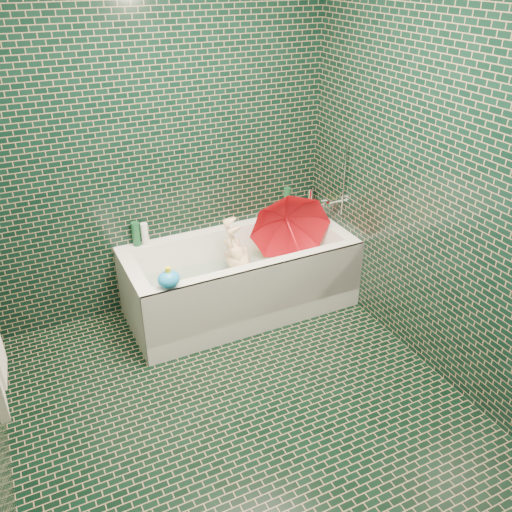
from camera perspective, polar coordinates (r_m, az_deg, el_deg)
name	(u,v)px	position (r m, az deg, el deg)	size (l,w,h in m)	color
floor	(243,412)	(3.42, -1.33, -16.07)	(2.80, 2.80, 0.00)	black
wall_back	(157,147)	(3.91, -10.38, 11.20)	(2.80, 2.80, 0.00)	black
wall_front	(441,417)	(1.73, 18.87, -15.78)	(2.80, 2.80, 0.00)	black
wall_right	(442,184)	(3.38, 19.00, 7.19)	(2.80, 2.80, 0.00)	black
bathtub	(241,285)	(4.15, -1.57, -3.07)	(1.70, 0.75, 0.55)	white
bath_mat	(240,290)	(4.19, -1.66, -3.60)	(1.35, 0.47, 0.01)	green
water	(240,274)	(4.12, -1.69, -1.92)	(1.48, 0.53, 0.00)	silver
faucet	(335,198)	(4.26, 8.34, 6.01)	(0.18, 0.19, 0.55)	silver
child	(245,275)	(4.09, -1.16, -1.98)	(0.32, 0.21, 0.89)	beige
umbrella	(293,237)	(4.11, 3.96, 2.04)	(0.60, 0.60, 0.53)	red
soap_bottle_a	(301,211)	(4.55, 4.76, 4.73)	(0.11, 0.11, 0.28)	white
soap_bottle_b	(302,212)	(4.53, 4.83, 4.63)	(0.09, 0.09, 0.19)	#511C69
soap_bottle_c	(297,213)	(4.52, 4.32, 4.57)	(0.14, 0.14, 0.18)	#144626
bottle_right_tall	(287,202)	(4.42, 3.27, 5.73)	(0.06, 0.06, 0.24)	#144626
bottle_right_pump	(310,199)	(4.56, 5.74, 6.01)	(0.05, 0.05, 0.19)	silver
bottle_left_tall	(136,234)	(4.05, -12.52, 2.28)	(0.06, 0.06, 0.18)	#144626
bottle_left_short	(145,234)	(4.04, -11.62, 2.26)	(0.05, 0.05, 0.17)	white
rubber_duck	(296,207)	(4.52, 4.24, 5.14)	(0.11, 0.07, 0.09)	yellow
bath_toy	(169,279)	(3.50, -9.17, -2.40)	(0.16, 0.14, 0.15)	#198DE3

